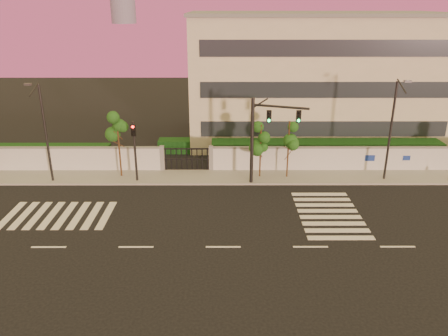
{
  "coord_description": "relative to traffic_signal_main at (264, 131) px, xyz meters",
  "views": [
    {
      "loc": [
        -0.0,
        -21.72,
        13.12
      ],
      "look_at": [
        0.05,
        6.0,
        2.56
      ],
      "focal_mm": 35.0,
      "sensor_mm": 36.0,
      "label": 1
    }
  ],
  "objects": [
    {
      "name": "streetlight_west",
      "position": [
        -16.25,
        0.23,
        0.08
      ],
      "size": [
        0.48,
        1.92,
        7.97
      ],
      "color": "black",
      "rests_on": "ground"
    },
    {
      "name": "street_tree_c",
      "position": [
        -11.09,
        1.38,
        -0.35
      ],
      "size": [
        1.63,
        1.29,
        5.28
      ],
      "color": "#382314",
      "rests_on": "ground"
    },
    {
      "name": "perimeter_wall",
      "position": [
        -2.88,
        2.73,
        -3.16
      ],
      "size": [
        60.0,
        0.36,
        2.2
      ],
      "color": "silver",
      "rests_on": "ground"
    },
    {
      "name": "institutional_building",
      "position": [
        6.01,
        12.72,
        1.93
      ],
      "size": [
        24.4,
        12.4,
        12.25
      ],
      "color": "beige",
      "rests_on": "ground"
    },
    {
      "name": "ground",
      "position": [
        -2.99,
        -9.27,
        -4.23
      ],
      "size": [
        120.0,
        120.0,
        0.0
      ],
      "primitive_type": "plane",
      "color": "black",
      "rests_on": "ground"
    },
    {
      "name": "sidewalk",
      "position": [
        -2.99,
        1.23,
        -4.15
      ],
      "size": [
        60.0,
        3.0,
        0.15
      ],
      "primitive_type": "cube",
      "color": "gray",
      "rests_on": "ground"
    },
    {
      "name": "streetlight_east",
      "position": [
        9.64,
        0.54,
        0.16
      ],
      "size": [
        0.48,
        1.95,
        8.12
      ],
      "color": "black",
      "rests_on": "ground"
    },
    {
      "name": "street_tree_e",
      "position": [
        2.08,
        1.17,
        -0.79
      ],
      "size": [
        1.46,
        1.16,
        4.67
      ],
      "color": "#382314",
      "rests_on": "ground"
    },
    {
      "name": "traffic_signal_secondary",
      "position": [
        -9.69,
        0.4,
        -1.15
      ],
      "size": [
        0.38,
        0.35,
        4.84
      ],
      "rotation": [
        0.0,
        0.0,
        0.05
      ],
      "color": "black",
      "rests_on": "ground"
    },
    {
      "name": "hedge_row",
      "position": [
        -1.82,
        5.47,
        -3.41
      ],
      "size": [
        41.0,
        4.25,
        1.8
      ],
      "color": "black",
      "rests_on": "ground"
    },
    {
      "name": "street_tree_d",
      "position": [
        -0.06,
        1.26,
        -1.02
      ],
      "size": [
        1.49,
        1.19,
        4.36
      ],
      "color": "#382314",
      "rests_on": "ground"
    },
    {
      "name": "traffic_signal_main",
      "position": [
        0.0,
        0.0,
        0.0
      ],
      "size": [
        4.14,
        1.54,
        6.69
      ],
      "rotation": [
        0.0,
        0.0,
        -0.34
      ],
      "color": "black",
      "rests_on": "ground"
    },
    {
      "name": "road_markings",
      "position": [
        -4.57,
        -5.51,
        -4.22
      ],
      "size": [
        57.0,
        7.62,
        0.02
      ],
      "color": "silver",
      "rests_on": "ground"
    }
  ]
}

